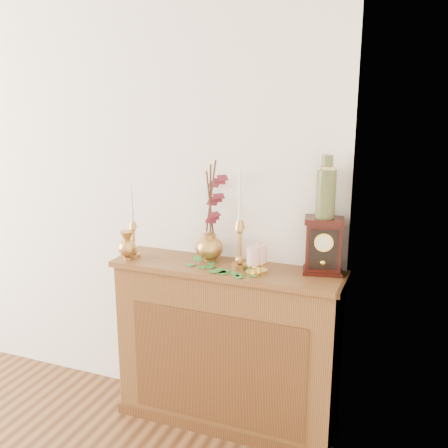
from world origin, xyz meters
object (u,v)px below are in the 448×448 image
at_px(candlestick_center, 240,236).
at_px(bud_vase, 127,246).
at_px(ceramic_vase, 326,190).
at_px(mantel_clock, 323,246).
at_px(ginger_jar, 215,214).
at_px(candlestick_left, 133,233).

height_order(candlestick_center, bud_vase, candlestick_center).
relative_size(candlestick_center, ceramic_vase, 1.70).
xyz_separation_m(candlestick_center, mantel_clock, (0.41, 0.08, -0.03)).
distance_m(ginger_jar, mantel_clock, 0.60).
bearing_deg(mantel_clock, ceramic_vase, 90.00).
bearing_deg(candlestick_left, mantel_clock, 6.83).
relative_size(candlestick_center, bud_vase, 3.29).
height_order(candlestick_center, ginger_jar, ginger_jar).
bearing_deg(ceramic_vase, bud_vase, -169.88).
height_order(candlestick_left, candlestick_center, candlestick_center).
relative_size(ginger_jar, mantel_clock, 1.92).
xyz_separation_m(bud_vase, mantel_clock, (1.03, 0.18, 0.06)).
xyz_separation_m(candlestick_left, ginger_jar, (0.43, 0.14, 0.11)).
distance_m(ginger_jar, ceramic_vase, 0.62).
height_order(candlestick_left, mantel_clock, candlestick_left).
bearing_deg(bud_vase, ginger_jar, 24.11).
relative_size(bud_vase, ginger_jar, 0.29).
height_order(ginger_jar, mantel_clock, ginger_jar).
bearing_deg(candlestick_center, bud_vase, -171.05).
relative_size(candlestick_left, candlestick_center, 0.78).
bearing_deg(ginger_jar, bud_vase, -155.89).
xyz_separation_m(mantel_clock, ceramic_vase, (-0.00, 0.00, 0.28)).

